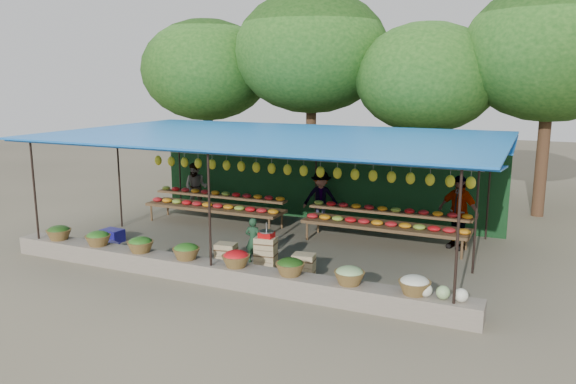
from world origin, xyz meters
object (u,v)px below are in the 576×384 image
at_px(vendor_seated, 253,240).
at_px(blue_crate_front, 110,248).
at_px(crate_counter, 265,258).
at_px(weighing_scale, 267,234).
at_px(blue_crate_back, 112,235).

distance_m(vendor_seated, blue_crate_front, 3.60).
distance_m(crate_counter, vendor_seated, 0.69).
distance_m(crate_counter, weighing_scale, 0.54).
relative_size(crate_counter, blue_crate_front, 5.26).
bearing_deg(blue_crate_back, crate_counter, -0.26).
xyz_separation_m(crate_counter, blue_crate_back, (-4.62, 0.43, -0.15)).
xyz_separation_m(weighing_scale, blue_crate_front, (-4.04, -0.39, -0.71)).
height_order(crate_counter, blue_crate_front, crate_counter).
distance_m(weighing_scale, blue_crate_back, 4.74).
bearing_deg(crate_counter, blue_crate_back, 174.68).
bearing_deg(weighing_scale, vendor_seated, 142.52).
height_order(crate_counter, weighing_scale, weighing_scale).
bearing_deg(crate_counter, blue_crate_front, -174.43).
bearing_deg(vendor_seated, crate_counter, 135.64).
bearing_deg(blue_crate_front, weighing_scale, 26.68).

